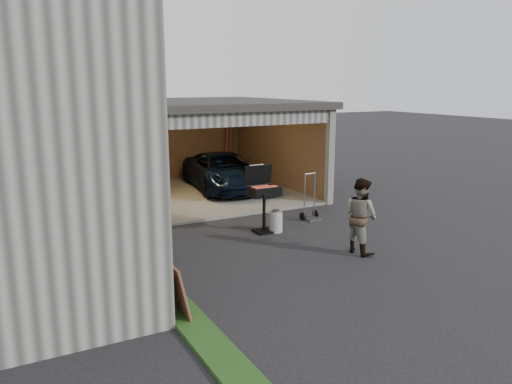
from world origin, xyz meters
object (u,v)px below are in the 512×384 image
(woman, at_px, (150,227))
(propane_tank, at_px, (276,222))
(hand_truck, at_px, (311,210))
(minivan, at_px, (224,173))
(man, at_px, (361,216))
(plywood_panel, at_px, (177,289))
(bbq_grill, at_px, (263,193))

(woman, bearing_deg, propane_tank, 118.10)
(hand_truck, bearing_deg, minivan, 88.68)
(minivan, bearing_deg, woman, -118.65)
(man, relative_size, plywood_panel, 1.80)
(woman, distance_m, hand_truck, 4.86)
(woman, xyz_separation_m, bbq_grill, (3.00, 1.08, 0.10))
(hand_truck, bearing_deg, propane_tank, -166.72)
(minivan, xyz_separation_m, propane_tank, (-0.85, -4.74, -0.34))
(minivan, height_order, bbq_grill, bbq_grill)
(woman, height_order, bbq_grill, woman)
(propane_tank, bearing_deg, woman, -163.96)
(man, distance_m, bbq_grill, 2.44)
(man, bearing_deg, plywood_panel, 97.38)
(woman, xyz_separation_m, propane_tank, (3.25, 0.93, -0.58))
(man, xyz_separation_m, hand_truck, (0.56, 2.58, -0.55))
(man, height_order, propane_tank, man)
(minivan, relative_size, propane_tank, 8.74)
(woman, distance_m, propane_tank, 3.43)
(plywood_panel, distance_m, hand_truck, 6.00)
(man, xyz_separation_m, bbq_grill, (-1.03, 2.21, 0.14))
(man, bearing_deg, bbq_grill, 19.68)
(minivan, distance_m, bbq_grill, 4.73)
(propane_tank, bearing_deg, man, -69.18)
(man, bearing_deg, hand_truck, -17.65)
(minivan, distance_m, man, 6.80)
(woman, distance_m, man, 4.19)
(propane_tank, relative_size, hand_truck, 0.39)
(propane_tank, bearing_deg, minivan, 79.82)
(woman, bearing_deg, man, 86.48)
(woman, distance_m, plywood_panel, 2.14)
(propane_tank, xyz_separation_m, plywood_panel, (-3.49, -3.03, 0.19))
(plywood_panel, bearing_deg, bbq_grill, 44.44)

